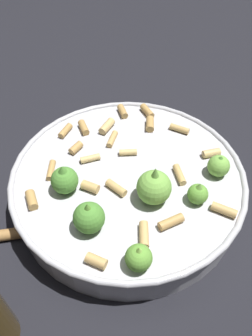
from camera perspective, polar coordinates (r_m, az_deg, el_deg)
The scene contains 3 objects.
ground_plane at distance 0.51m, azimuth 0.00°, elevation -4.75°, with size 2.40×2.40×0.00m, color black.
cooking_pan at distance 0.48m, azimuth 0.03°, elevation -2.61°, with size 0.34×0.34×0.11m.
wooden_spoon at distance 0.48m, azimuth -16.94°, elevation -10.60°, with size 0.07×0.25×0.02m.
Camera 1 is at (0.31, 0.00, 0.40)m, focal length 34.92 mm.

